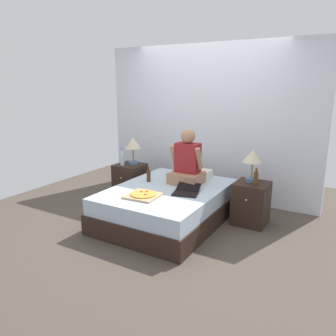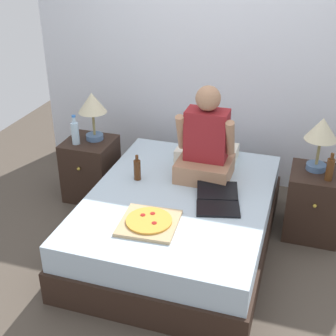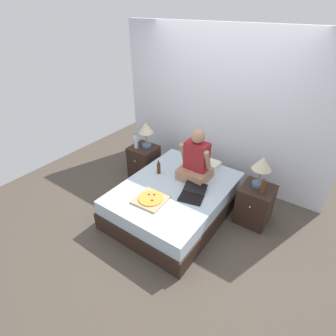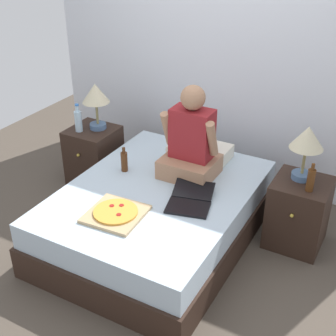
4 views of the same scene
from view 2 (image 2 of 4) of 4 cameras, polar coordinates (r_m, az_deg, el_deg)
name	(u,v)px [view 2 (image 2 of 4)]	position (r m, az deg, el deg)	size (l,w,h in m)	color
ground_plane	(179,244)	(3.94, 1.30, -9.28)	(5.69, 5.69, 0.00)	#4C4238
wall_back	(219,57)	(4.55, 6.26, 13.36)	(3.69, 0.12, 2.50)	silver
bed	(179,221)	(3.80, 1.34, -6.43)	(1.43, 1.89, 0.48)	black
nightstand_left	(91,169)	(4.51, -9.36, -0.07)	(0.44, 0.47, 0.58)	black
lamp_on_left_nightstand	(92,106)	(4.29, -9.22, 7.46)	(0.26, 0.26, 0.45)	#4C6B93
water_bottle	(75,132)	(4.31, -11.25, 4.28)	(0.07, 0.07, 0.28)	silver
nightstand_right	(314,203)	(4.10, 17.35, -4.13)	(0.44, 0.47, 0.58)	black
lamp_on_right_nightstand	(322,133)	(3.87, 18.21, 4.11)	(0.26, 0.26, 0.45)	#4C6B93
beer_bottle	(330,169)	(3.83, 19.14, -0.11)	(0.06, 0.06, 0.23)	#512D14
pillow	(207,153)	(4.19, 4.76, 1.79)	(0.52, 0.34, 0.12)	silver
person_seated	(206,145)	(3.81, 4.63, 2.81)	(0.47, 0.40, 0.78)	#A37556
laptop	(218,202)	(3.55, 6.09, -4.19)	(0.41, 0.48, 0.07)	black
pizza_box	(149,222)	(3.32, -2.33, -6.62)	(0.42, 0.42, 0.05)	tan
beer_bottle_on_bed	(137,169)	(3.85, -3.77, -0.16)	(0.06, 0.06, 0.22)	#4C2811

